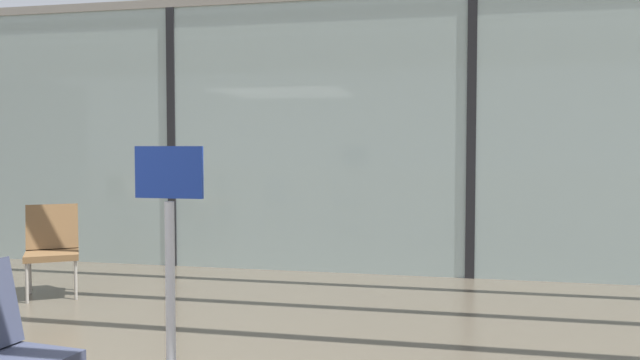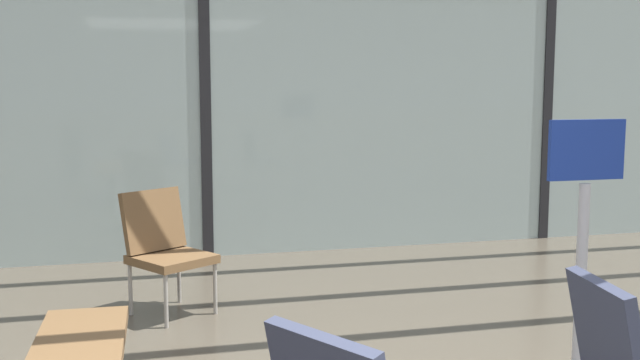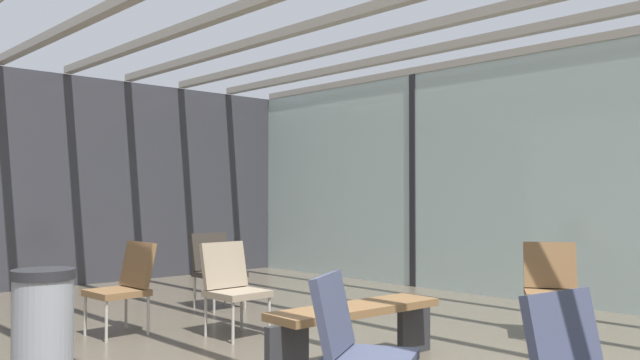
{
  "view_description": "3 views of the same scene",
  "coord_description": "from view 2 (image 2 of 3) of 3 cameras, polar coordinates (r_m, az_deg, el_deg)",
  "views": [
    {
      "loc": [
        3.4,
        -2.02,
        1.43
      ],
      "look_at": [
        1.26,
        7.73,
        0.92
      ],
      "focal_mm": 36.24,
      "sensor_mm": 36.0,
      "label": 1
    },
    {
      "loc": [
        -0.7,
        -1.91,
        1.64
      ],
      "look_at": [
        1.21,
        5.66,
        0.62
      ],
      "focal_mm": 42.89,
      "sensor_mm": 36.0,
      "label": 2
    },
    {
      "loc": [
        2.59,
        -2.27,
        1.32
      ],
      "look_at": [
        -1.72,
        1.68,
        1.46
      ],
      "focal_mm": 36.72,
      "sensor_mm": 36.0,
      "label": 3
    }
  ],
  "objects": [
    {
      "name": "lounge_chair_2",
      "position": [
        5.53,
        -11.55,
        -4.72
      ],
      "size": [
        0.69,
        0.7,
        0.87
      ],
      "rotation": [
        0.0,
        0.0,
        0.58
      ],
      "color": "brown",
      "rests_on": "ground"
    },
    {
      "name": "window_mullion_1",
      "position": [
        7.15,
        -8.6,
        6.56
      ],
      "size": [
        0.1,
        0.12,
        3.09
      ],
      "primitive_type": "cube",
      "color": "black",
      "rests_on": "ground"
    },
    {
      "name": "info_sign",
      "position": [
        4.36,
        18.94,
        -5.75
      ],
      "size": [
        0.44,
        0.32,
        1.44
      ],
      "color": "#333333",
      "rests_on": "ground"
    },
    {
      "name": "window_mullion_2",
      "position": [
        8.26,
        16.5,
        6.45
      ],
      "size": [
        0.1,
        0.12,
        3.09
      ],
      "primitive_type": "cube",
      "color": "black",
      "rests_on": "ground"
    },
    {
      "name": "glass_curtain_wall",
      "position": [
        7.15,
        -8.6,
        6.56
      ],
      "size": [
        14.0,
        0.08,
        3.09
      ],
      "primitive_type": "cube",
      "color": "#A3B7B2",
      "rests_on": "ground"
    },
    {
      "name": "parked_airplane",
      "position": [
        13.37,
        -17.75,
        8.73
      ],
      "size": [
        13.07,
        4.05,
        4.05
      ],
      "color": "silver",
      "rests_on": "ground"
    }
  ]
}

